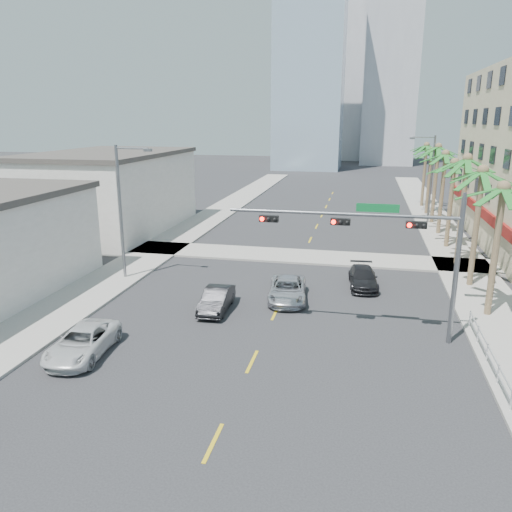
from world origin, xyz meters
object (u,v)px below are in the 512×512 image
at_px(car_parked_far, 83,342).
at_px(traffic_signal_mast, 388,239).
at_px(car_lane_left, 217,300).
at_px(car_lane_center, 287,290).
at_px(car_lane_right, 363,278).

bearing_deg(car_parked_far, traffic_signal_mast, 15.77).
relative_size(car_lane_left, car_lane_center, 0.84).
height_order(car_lane_left, car_lane_center, car_lane_center).
distance_m(traffic_signal_mast, car_lane_right, 8.97).
bearing_deg(car_lane_right, traffic_signal_mast, -87.63).
distance_m(traffic_signal_mast, car_lane_left, 10.30).
relative_size(car_parked_far, car_lane_left, 1.19).
height_order(car_lane_left, car_lane_right, car_lane_left).
bearing_deg(traffic_signal_mast, car_lane_center, 141.94).
bearing_deg(car_lane_center, car_lane_right, 31.24).
distance_m(traffic_signal_mast, car_parked_far, 15.13).
relative_size(traffic_signal_mast, car_lane_left, 2.81).
bearing_deg(traffic_signal_mast, car_lane_left, 169.26).
distance_m(car_lane_center, car_lane_right, 5.64).
bearing_deg(car_lane_right, car_lane_left, -148.65).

